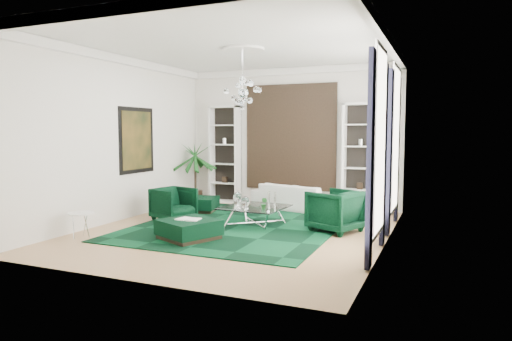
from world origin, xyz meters
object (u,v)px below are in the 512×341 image
at_px(sofa, 296,197).
at_px(ottoman_side, 200,205).
at_px(armchair_right, 335,211).
at_px(coffee_table, 255,216).
at_px(armchair_left, 174,204).
at_px(side_table, 82,225).
at_px(palm, 195,165).
at_px(ottoman_front, 189,230).

relative_size(sofa, ottoman_side, 2.78).
height_order(armchair_right, coffee_table, armchair_right).
relative_size(armchair_left, side_table, 1.67).
xyz_separation_m(ottoman_side, palm, (-0.82, 1.18, 0.93)).
bearing_deg(ottoman_front, sofa, 77.59).
relative_size(armchair_right, side_table, 1.90).
height_order(armchair_right, ottoman_front, armchair_right).
distance_m(coffee_table, side_table, 3.54).
bearing_deg(sofa, coffee_table, 101.21).
bearing_deg(armchair_right, ottoman_side, -80.97).
xyz_separation_m(coffee_table, palm, (-2.83, 2.30, 0.89)).
distance_m(ottoman_front, palm, 4.54).
bearing_deg(coffee_table, ottoman_side, 150.92).
bearing_deg(palm, ottoman_side, -55.16).
distance_m(sofa, armchair_left, 3.28).
height_order(armchair_left, coffee_table, armchair_left).
bearing_deg(coffee_table, side_table, -139.80).
bearing_deg(ottoman_front, side_table, -161.19).
height_order(coffee_table, ottoman_side, coffee_table).
xyz_separation_m(sofa, ottoman_front, (-0.87, -3.96, -0.15)).
bearing_deg(ottoman_side, armchair_right, -14.04).
xyz_separation_m(armchair_right, palm, (-4.56, 2.11, 0.68)).
distance_m(armchair_right, coffee_table, 1.75).
xyz_separation_m(armchair_right, ottoman_front, (-2.43, -1.78, -0.24)).
bearing_deg(palm, coffee_table, -39.05).
distance_m(armchair_right, ottoman_front, 3.02).
bearing_deg(ottoman_front, coffee_table, 66.41).
height_order(coffee_table, ottoman_front, coffee_table).
xyz_separation_m(ottoman_side, side_table, (-0.69, -3.40, 0.06)).
bearing_deg(sofa, ottoman_front, 92.95).
height_order(armchair_left, palm, palm).
xyz_separation_m(coffee_table, side_table, (-2.70, -2.28, 0.02)).
xyz_separation_m(armchair_right, ottoman_side, (-3.74, 0.94, -0.25)).
bearing_deg(armchair_right, ottoman_front, -30.63).
bearing_deg(ottoman_side, palm, 124.84).
bearing_deg(side_table, coffee_table, 40.20).
distance_m(sofa, side_table, 5.46).
bearing_deg(coffee_table, armchair_right, 6.02).
bearing_deg(side_table, armchair_right, 29.10).
xyz_separation_m(sofa, armchair_right, (1.56, -2.17, 0.10)).
height_order(sofa, ottoman_side, sofa).
distance_m(coffee_table, ottoman_side, 2.30).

